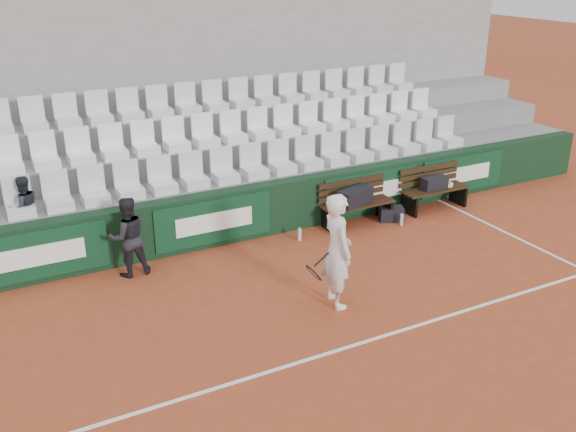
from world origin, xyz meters
The scene contains 21 objects.
ground centered at (0.00, 0.00, 0.00)m, with size 80.00×80.00×0.00m, color #A54425.
court_baseline centered at (0.00, 0.00, 0.00)m, with size 18.00×0.06×0.01m, color white.
back_barrier centered at (0.07, 3.99, 0.50)m, with size 18.00×0.34×1.00m.
grandstand_tier_front centered at (0.00, 4.62, 0.50)m, with size 18.00×0.95×1.00m, color gray.
grandstand_tier_mid centered at (0.00, 5.58, 0.72)m, with size 18.00×0.95×1.45m, color gray.
grandstand_tier_back centered at (0.00, 6.53, 0.95)m, with size 18.00×0.95×1.90m, color gray.
grandstand_rear_wall centered at (0.00, 7.15, 2.20)m, with size 18.00×0.30×4.40m, color #969693.
seat_row_front centered at (0.00, 4.45, 1.31)m, with size 11.90×0.44×0.63m, color silver.
seat_row_mid centered at (0.00, 5.40, 1.77)m, with size 11.90×0.44×0.63m, color white.
seat_row_back centered at (0.00, 6.35, 2.21)m, with size 11.90×0.44×0.63m, color silver.
bench_left centered at (2.69, 3.54, 0.23)m, with size 1.50×0.56×0.45m, color #341C0F.
bench_right centered at (4.59, 3.52, 0.23)m, with size 1.50×0.56×0.45m, color #331F0F.
sports_bag_left centered at (2.60, 3.52, 0.61)m, with size 0.74×0.32×0.32m, color black.
sports_bag_right centered at (4.55, 3.52, 0.58)m, with size 0.55×0.26×0.26m, color black.
towel centered at (4.81, 3.54, 0.50)m, with size 0.34×0.25×0.09m, color beige.
sports_bag_ground centered at (3.41, 3.40, 0.14)m, with size 0.47×0.28×0.28m, color black.
water_bottle_near centered at (1.32, 3.41, 0.12)m, with size 0.07×0.07×0.24m, color silver.
water_bottle_far centered at (3.44, 3.10, 0.12)m, with size 0.07×0.07×0.24m, color silver.
tennis_player centered at (0.69, 1.09, 0.89)m, with size 0.74×0.69×1.79m.
ball_kid centered at (-1.83, 3.51, 0.68)m, with size 0.66×0.52×1.36m, color black.
spectator_c centered at (-3.24, 4.50, 1.55)m, with size 0.53×0.41×1.09m, color black.
Camera 1 is at (-3.93, -6.17, 4.96)m, focal length 40.00 mm.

